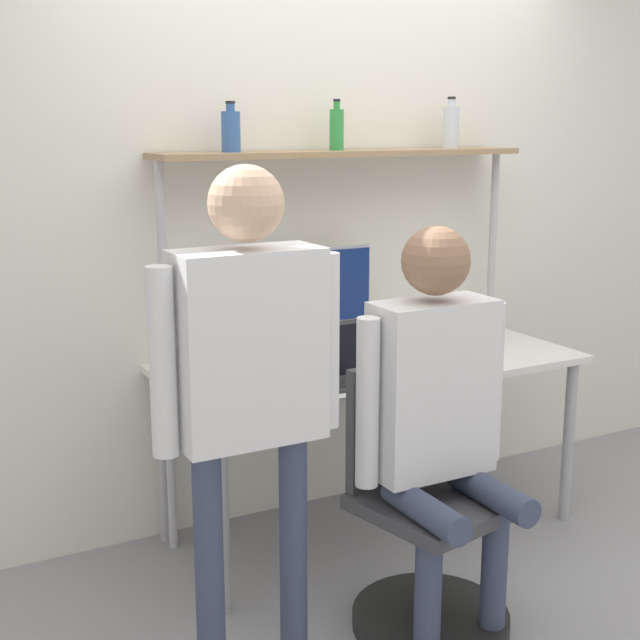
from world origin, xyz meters
The scene contains 13 objects.
ground_plane centered at (0.00, 0.00, 0.00)m, with size 12.00×12.00×0.00m, color gray.
wall_back centered at (0.00, 0.83, 1.35)m, with size 8.00×0.06×2.70m.
desk centered at (0.00, 0.41, 0.70)m, with size 1.78×0.78×0.77m.
shelf_unit centered at (0.00, 0.66, 1.41)m, with size 1.69×0.27×1.65m.
monitor centered at (-0.15, 0.64, 1.03)m, with size 0.54×0.23×0.46m.
laptop centered at (-0.21, 0.22, 0.84)m, with size 0.35×0.23×0.22m.
cell_phone centered at (0.06, 0.16, 0.78)m, with size 0.07×0.15×0.01m.
office_chair centered at (-0.23, -0.32, 0.29)m, with size 0.56×0.56×0.94m.
person_seated centered at (-0.22, -0.36, 0.86)m, with size 0.59×0.48×1.44m.
person_standing centered at (-0.90, -0.34, 1.06)m, with size 0.61×0.22×1.65m.
bottle_blue centered at (-0.52, 0.66, 1.73)m, with size 0.08×0.08×0.20m.
bottle_green centered at (-0.04, 0.66, 1.74)m, with size 0.06×0.06×0.21m.
bottle_clear centered at (0.56, 0.66, 1.74)m, with size 0.07×0.07×0.23m.
Camera 1 is at (-1.93, -2.70, 1.77)m, focal length 50.00 mm.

